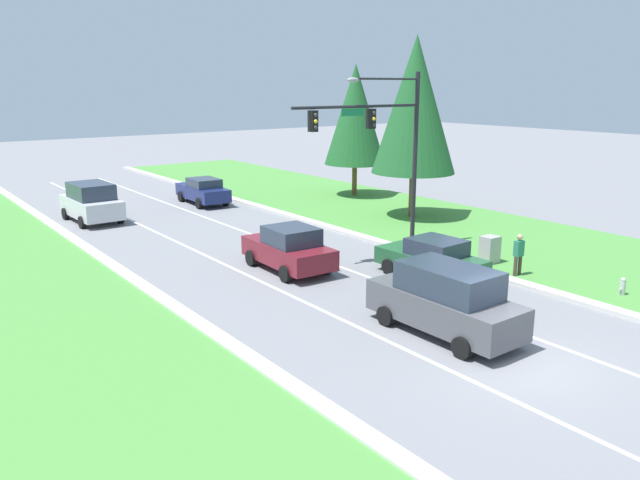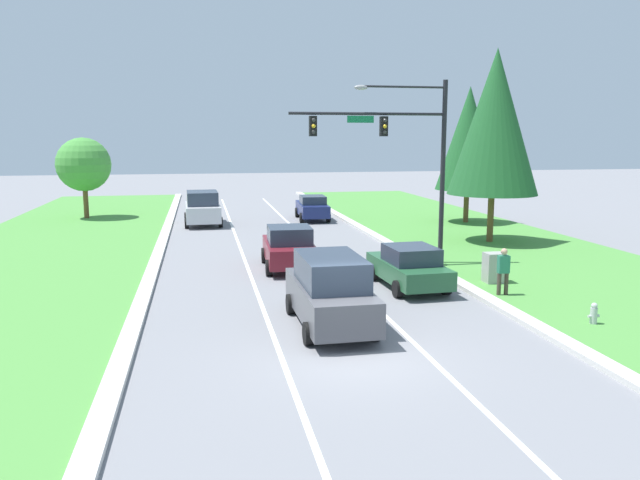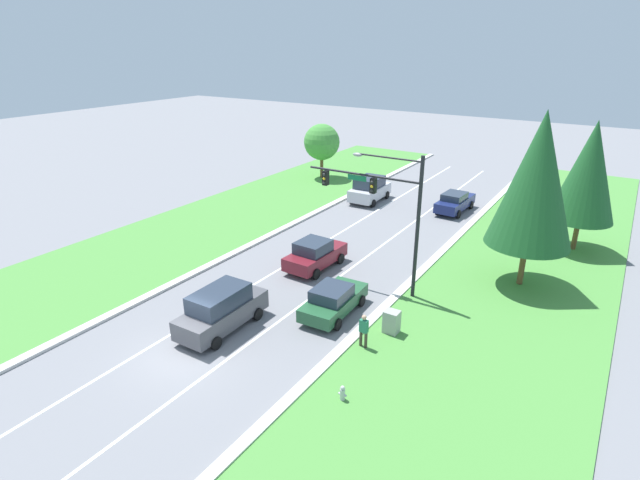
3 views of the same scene
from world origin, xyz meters
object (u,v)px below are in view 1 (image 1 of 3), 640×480
Objects in this scene: navy_sedan at (203,191)px; silver_suv at (91,202)px; burgundy_sedan at (289,249)px; fire_hydrant at (622,287)px; conifer_far_right_tree at (355,115)px; forest_sedan at (432,258)px; traffic_signal_mast at (384,136)px; conifer_near_right_tree at (415,105)px; graphite_suv at (445,300)px; pedestrian at (519,254)px; utility_cabinet at (490,250)px.

navy_sedan is 7.19m from silver_suv.
burgundy_sedan is 6.22× the size of fire_hydrant.
conifer_far_right_tree reaches higher than fire_hydrant.
forest_sedan is (7.20, -17.98, -0.28)m from silver_suv.
conifer_far_right_tree reaches higher than traffic_signal_mast.
burgundy_sedan is at bearing -158.68° from conifer_near_right_tree.
navy_sedan is 6.69× the size of fire_hydrant.
graphite_suv is at bearing -96.03° from navy_sedan.
silver_suv is at bearing -61.10° from pedestrian.
conifer_near_right_tree reaches higher than burgundy_sedan.
pedestrian is (-0.55, -1.77, 0.34)m from utility_cabinet.
forest_sedan is 0.52× the size of conifer_far_right_tree.
traffic_signal_mast is 0.79× the size of conifer_near_right_tree.
conifer_near_right_tree is at bearing 47.92° from graphite_suv.
graphite_suv reaches higher than navy_sedan.
pedestrian is at bearing 105.60° from fire_hydrant.
silver_suv is (-8.05, 14.21, -4.05)m from traffic_signal_mast.
conifer_near_right_tree reaches higher than pedestrian.
traffic_signal_mast is 1.77× the size of burgundy_sedan.
conifer_near_right_tree is at bearing -35.06° from silver_suv.
pedestrian is at bearing -110.14° from conifer_far_right_tree.
conifer_near_right_tree is at bearing -52.52° from navy_sedan.
traffic_signal_mast is 1.69× the size of silver_suv.
navy_sedan is at bearing 93.54° from traffic_signal_mast.
burgundy_sedan reaches higher than pedestrian.
fire_hydrant is 0.08× the size of conifer_far_right_tree.
burgundy_sedan is (-0.02, 8.18, -0.17)m from graphite_suv.
forest_sedan is 3.26m from utility_cabinet.
conifer_near_right_tree is 1.15× the size of conifer_far_right_tree.
burgundy_sedan is 17.81m from conifer_far_right_tree.
burgundy_sedan is at bearing 89.48° from graphite_suv.
navy_sedan is 10.83m from conifer_far_right_tree.
conifer_far_right_tree reaches higher than silver_suv.
utility_cabinet is (3.26, -0.12, -0.18)m from forest_sedan.
conifer_far_right_tree is (16.32, -2.40, 4.24)m from silver_suv.
traffic_signal_mast is 7.98m from conifer_near_right_tree.
burgundy_sedan is at bearing 149.00° from utility_cabinet.
navy_sedan is 15.43m from burgundy_sedan.
utility_cabinet is 0.12× the size of conifer_near_right_tree.
navy_sedan is at bearing 99.92° from utility_cabinet.
utility_cabinet is 17.40m from conifer_far_right_tree.
burgundy_sedan is 2.58× the size of pedestrian.
conifer_near_right_tree is at bearing 23.39° from burgundy_sedan.
graphite_suv reaches higher than utility_cabinet.
pedestrian is (1.86, -5.66, -4.17)m from traffic_signal_mast.
forest_sedan is at bearing -69.73° from silver_suv.
pedestrian is at bearing -71.82° from traffic_signal_mast.
navy_sedan is 3.95× the size of utility_cabinet.
conifer_near_right_tree reaches higher than utility_cabinet.
graphite_suv is 0.57× the size of conifer_far_right_tree.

